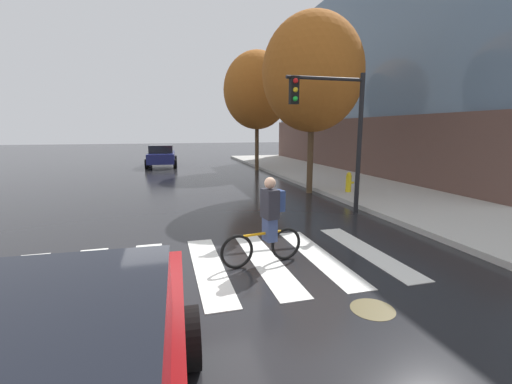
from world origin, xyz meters
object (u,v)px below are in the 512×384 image
(manhole_cover, at_px, (373,309))
(street_tree_near, at_px, (313,73))
(cyclist, at_px, (268,221))
(sedan_mid, at_px, (162,155))
(fire_hydrant, at_px, (349,182))
(traffic_light_near, at_px, (336,119))
(street_tree_mid, at_px, (257,91))

(manhole_cover, bearing_deg, street_tree_near, 71.49)
(cyclist, bearing_deg, sedan_mid, 95.92)
(street_tree_near, bearing_deg, fire_hydrant, -37.64)
(traffic_light_near, bearing_deg, street_tree_mid, 85.96)
(sedan_mid, xyz_separation_m, street_tree_mid, (5.84, -3.92, 4.14))
(sedan_mid, height_order, traffic_light_near, traffic_light_near)
(cyclist, height_order, street_tree_near, street_tree_near)
(fire_hydrant, bearing_deg, cyclist, -131.78)
(manhole_cover, xyz_separation_m, sedan_mid, (-2.88, 20.80, 0.77))
(fire_hydrant, bearing_deg, sedan_mid, 118.45)
(sedan_mid, xyz_separation_m, fire_hydrant, (7.05, -13.01, -0.24))
(traffic_light_near, height_order, fire_hydrant, traffic_light_near)
(cyclist, xyz_separation_m, street_tree_near, (3.87, 6.67, 3.86))
(manhole_cover, distance_m, sedan_mid, 21.01)
(street_tree_mid, bearing_deg, traffic_light_near, -94.04)
(manhole_cover, height_order, sedan_mid, sedan_mid)
(cyclist, relative_size, street_tree_near, 0.24)
(manhole_cover, relative_size, sedan_mid, 0.14)
(street_tree_near, bearing_deg, sedan_mid, 115.74)
(sedan_mid, distance_m, fire_hydrant, 14.80)
(manhole_cover, xyz_separation_m, fire_hydrant, (4.17, 7.79, 0.53))
(cyclist, xyz_separation_m, street_tree_mid, (3.90, 14.80, 4.07))
(traffic_light_near, xyz_separation_m, street_tree_mid, (0.82, 11.59, 2.05))
(fire_hydrant, relative_size, street_tree_mid, 0.11)
(traffic_light_near, distance_m, street_tree_near, 4.00)
(manhole_cover, bearing_deg, sedan_mid, 97.89)
(manhole_cover, height_order, fire_hydrant, fire_hydrant)
(sedan_mid, xyz_separation_m, street_tree_near, (5.81, -12.05, 3.93))
(cyclist, bearing_deg, traffic_light_near, 46.20)
(sedan_mid, distance_m, street_tree_mid, 8.16)
(traffic_light_near, bearing_deg, street_tree_near, 77.09)
(traffic_light_near, relative_size, street_tree_mid, 0.58)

